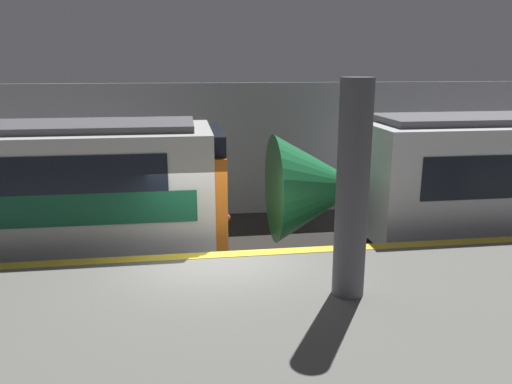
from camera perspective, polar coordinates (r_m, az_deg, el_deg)
name	(u,v)px	position (r m, az deg, el deg)	size (l,w,h in m)	color
ground_plane	(216,305)	(9.98, -4.58, -12.76)	(120.00, 120.00, 0.00)	#282623
platform	(227,352)	(7.50, -3.33, -17.82)	(40.00, 5.08, 1.11)	slate
station_rear_barrier	(201,151)	(15.22, -6.25, 4.72)	(50.00, 0.15, 4.02)	#939399
support_pillar_near	(352,191)	(7.47, 10.95, 0.10)	(0.49, 0.49, 3.28)	#56565B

